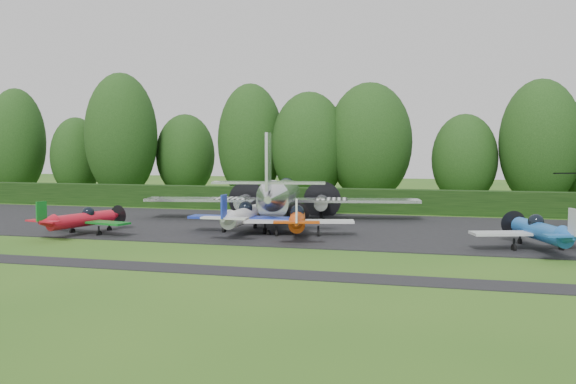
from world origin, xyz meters
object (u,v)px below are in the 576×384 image
(transport_plane, at_px, (279,197))
(light_plane_red, at_px, (82,220))
(light_plane_white, at_px, (243,216))
(light_plane_orange, at_px, (297,219))
(light_plane_blue, at_px, (541,231))

(transport_plane, xyz_separation_m, light_plane_red, (-9.82, -10.32, -0.85))
(light_plane_white, bearing_deg, transport_plane, 89.39)
(light_plane_orange, bearing_deg, light_plane_red, -154.88)
(light_plane_orange, xyz_separation_m, light_plane_blue, (13.68, -1.85, 0.00))
(light_plane_red, bearing_deg, light_plane_orange, -2.44)
(light_plane_white, xyz_separation_m, light_plane_blue, (17.37, -2.34, -0.07))
(light_plane_red, bearing_deg, transport_plane, 32.66)
(transport_plane, height_order, light_plane_white, transport_plane)
(light_plane_white, distance_m, light_plane_blue, 17.52)
(light_plane_orange, distance_m, light_plane_blue, 13.81)
(light_plane_orange, height_order, light_plane_blue, same)
(light_plane_red, xyz_separation_m, light_plane_white, (9.52, 3.14, 0.18))
(light_plane_red, relative_size, light_plane_white, 0.85)
(transport_plane, distance_m, light_plane_red, 14.27)
(light_plane_blue, bearing_deg, light_plane_orange, -169.38)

